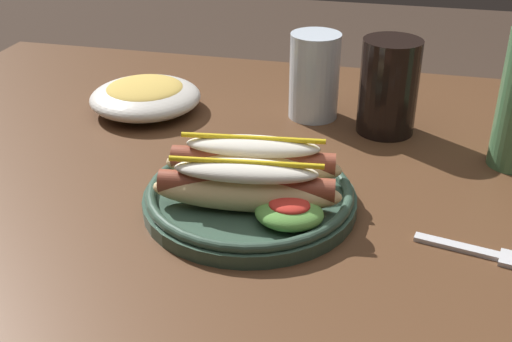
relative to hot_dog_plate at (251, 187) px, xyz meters
The scene contains 6 objects.
dining_table 0.16m from the hot_dog_plate, 62.61° to the left, with size 1.30×0.85×0.74m.
hot_dog_plate is the anchor object (origin of this frame).
fork 0.26m from the hot_dog_plate, ahead, with size 0.12×0.04×0.00m.
soda_cup 0.28m from the hot_dog_plate, 61.57° to the left, with size 0.08×0.08×0.13m, color black.
water_cup 0.28m from the hot_dog_plate, 84.63° to the left, with size 0.07×0.07×0.13m, color silver.
side_bowl 0.32m from the hot_dog_plate, 133.58° to the left, with size 0.17×0.17×0.05m.
Camera 1 is at (0.11, -0.69, 1.12)m, focal length 44.89 mm.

